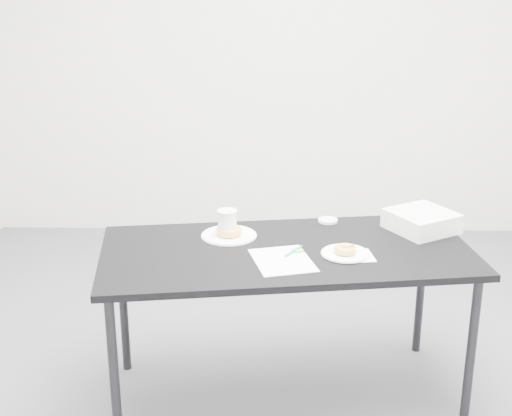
{
  "coord_description": "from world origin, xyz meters",
  "views": [
    {
      "loc": [
        0.02,
        -3.01,
        1.89
      ],
      "look_at": [
        -0.04,
        0.02,
        0.85
      ],
      "focal_mm": 50.0,
      "sensor_mm": 36.0,
      "label": 1
    }
  ],
  "objects_px": {
    "plate_near": "(345,254)",
    "plate_far": "(229,236)",
    "donut_near": "(345,249)",
    "donut_far": "(229,231)",
    "table": "(287,261)",
    "scorecard": "(283,260)",
    "pen": "(294,251)",
    "coffee_cup": "(227,223)",
    "bakery_box": "(422,221)"
  },
  "relations": [
    {
      "from": "plate_far",
      "to": "coffee_cup",
      "type": "bearing_deg",
      "value": -163.83
    },
    {
      "from": "table",
      "to": "bakery_box",
      "type": "relative_size",
      "value": 6.32
    },
    {
      "from": "pen",
      "to": "plate_far",
      "type": "relative_size",
      "value": 0.54
    },
    {
      "from": "scorecard",
      "to": "coffee_cup",
      "type": "relative_size",
      "value": 2.33
    },
    {
      "from": "table",
      "to": "bakery_box",
      "type": "height_order",
      "value": "bakery_box"
    },
    {
      "from": "pen",
      "to": "plate_far",
      "type": "bearing_deg",
      "value": 89.55
    },
    {
      "from": "plate_far",
      "to": "pen",
      "type": "bearing_deg",
      "value": -33.01
    },
    {
      "from": "plate_near",
      "to": "donut_far",
      "type": "xyz_separation_m",
      "value": [
        -0.5,
        0.21,
        0.02
      ]
    },
    {
      "from": "coffee_cup",
      "to": "plate_far",
      "type": "bearing_deg",
      "value": 16.17
    },
    {
      "from": "bakery_box",
      "to": "donut_near",
      "type": "bearing_deg",
      "value": -172.16
    },
    {
      "from": "plate_near",
      "to": "plate_far",
      "type": "bearing_deg",
      "value": 157.73
    },
    {
      "from": "plate_near",
      "to": "coffee_cup",
      "type": "distance_m",
      "value": 0.55
    },
    {
      "from": "scorecard",
      "to": "plate_far",
      "type": "bearing_deg",
      "value": 116.56
    },
    {
      "from": "scorecard",
      "to": "bakery_box",
      "type": "relative_size",
      "value": 1.1
    },
    {
      "from": "donut_near",
      "to": "donut_far",
      "type": "distance_m",
      "value": 0.54
    },
    {
      "from": "pen",
      "to": "plate_near",
      "type": "height_order",
      "value": "pen"
    },
    {
      "from": "plate_far",
      "to": "coffee_cup",
      "type": "distance_m",
      "value": 0.06
    },
    {
      "from": "table",
      "to": "bakery_box",
      "type": "bearing_deg",
      "value": 13.43
    },
    {
      "from": "donut_near",
      "to": "coffee_cup",
      "type": "height_order",
      "value": "coffee_cup"
    },
    {
      "from": "table",
      "to": "pen",
      "type": "xyz_separation_m",
      "value": [
        0.03,
        -0.04,
        0.06
      ]
    },
    {
      "from": "bakery_box",
      "to": "plate_far",
      "type": "bearing_deg",
      "value": 155.46
    },
    {
      "from": "donut_far",
      "to": "bakery_box",
      "type": "relative_size",
      "value": 0.44
    },
    {
      "from": "donut_near",
      "to": "donut_far",
      "type": "height_order",
      "value": "donut_far"
    },
    {
      "from": "coffee_cup",
      "to": "bakery_box",
      "type": "distance_m",
      "value": 0.9
    },
    {
      "from": "donut_far",
      "to": "coffee_cup",
      "type": "relative_size",
      "value": 0.94
    },
    {
      "from": "donut_far",
      "to": "scorecard",
      "type": "bearing_deg",
      "value": -49.0
    },
    {
      "from": "plate_far",
      "to": "coffee_cup",
      "type": "height_order",
      "value": "coffee_cup"
    },
    {
      "from": "plate_near",
      "to": "bakery_box",
      "type": "distance_m",
      "value": 0.49
    },
    {
      "from": "table",
      "to": "donut_far",
      "type": "bearing_deg",
      "value": 142.44
    },
    {
      "from": "pen",
      "to": "donut_near",
      "type": "xyz_separation_m",
      "value": [
        0.22,
        -0.02,
        0.02
      ]
    },
    {
      "from": "scorecard",
      "to": "plate_far",
      "type": "relative_size",
      "value": 1.17
    },
    {
      "from": "table",
      "to": "plate_near",
      "type": "bearing_deg",
      "value": -21.47
    },
    {
      "from": "coffee_cup",
      "to": "bakery_box",
      "type": "bearing_deg",
      "value": 6.36
    },
    {
      "from": "scorecard",
      "to": "plate_near",
      "type": "xyz_separation_m",
      "value": [
        0.27,
        0.07,
        0.0
      ]
    },
    {
      "from": "table",
      "to": "donut_near",
      "type": "bearing_deg",
      "value": -21.47
    },
    {
      "from": "pen",
      "to": "donut_near",
      "type": "distance_m",
      "value": 0.22
    },
    {
      "from": "table",
      "to": "donut_near",
      "type": "xyz_separation_m",
      "value": [
        0.25,
        -0.06,
        0.08
      ]
    },
    {
      "from": "scorecard",
      "to": "donut_far",
      "type": "xyz_separation_m",
      "value": [
        -0.24,
        0.27,
        0.03
      ]
    },
    {
      "from": "scorecard",
      "to": "plate_far",
      "type": "xyz_separation_m",
      "value": [
        -0.24,
        0.27,
        0.0
      ]
    },
    {
      "from": "scorecard",
      "to": "donut_far",
      "type": "relative_size",
      "value": 2.49
    },
    {
      "from": "coffee_cup",
      "to": "bakery_box",
      "type": "relative_size",
      "value": 0.47
    },
    {
      "from": "plate_far",
      "to": "donut_far",
      "type": "relative_size",
      "value": 2.13
    },
    {
      "from": "plate_far",
      "to": "bakery_box",
      "type": "xyz_separation_m",
      "value": [
        0.88,
        0.1,
        0.04
      ]
    },
    {
      "from": "scorecard",
      "to": "plate_near",
      "type": "distance_m",
      "value": 0.27
    },
    {
      "from": "plate_near",
      "to": "donut_far",
      "type": "bearing_deg",
      "value": 157.73
    },
    {
      "from": "donut_far",
      "to": "coffee_cup",
      "type": "bearing_deg",
      "value": -163.83
    },
    {
      "from": "coffee_cup",
      "to": "table",
      "type": "bearing_deg",
      "value": -28.72
    },
    {
      "from": "scorecard",
      "to": "plate_near",
      "type": "relative_size",
      "value": 1.42
    },
    {
      "from": "table",
      "to": "scorecard",
      "type": "height_order",
      "value": "scorecard"
    },
    {
      "from": "plate_near",
      "to": "donut_near",
      "type": "height_order",
      "value": "donut_near"
    }
  ]
}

